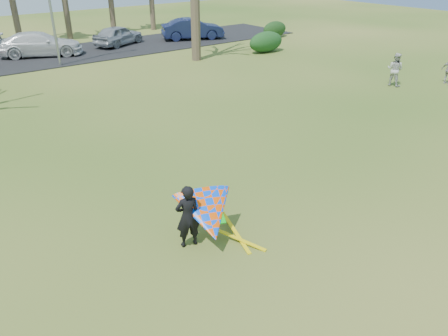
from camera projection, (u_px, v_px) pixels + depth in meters
ground at (270, 231)px, 11.70m from camera, size 100.00×100.00×0.00m
parking_strip at (15, 61)px, 29.37m from camera, size 46.00×7.00×0.06m
hedge_near at (266, 42)px, 31.87m from camera, size 2.96×1.34×1.48m
hedge_far at (275, 29)px, 37.34m from camera, size 2.41×1.13×1.34m
car_3 at (40, 44)px, 30.47m from camera, size 6.03×4.25×1.62m
car_4 at (118, 35)px, 33.95m from camera, size 4.76×3.47×1.51m
car_5 at (193, 29)px, 36.20m from camera, size 5.36×3.60×1.67m
pedestrian_a at (395, 70)px, 23.86m from camera, size 0.83×0.98×1.80m
kite_flyer at (206, 215)px, 10.84m from camera, size 2.13×2.39×2.02m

